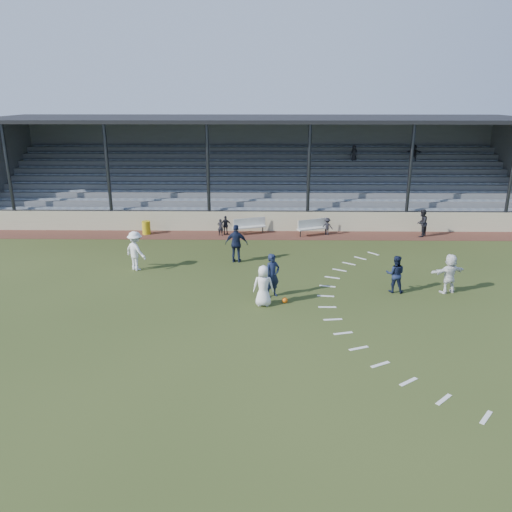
{
  "coord_description": "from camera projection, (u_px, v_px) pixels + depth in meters",
  "views": [
    {
      "loc": [
        0.31,
        -18.1,
        7.97
      ],
      "look_at": [
        0.0,
        2.5,
        1.3
      ],
      "focal_mm": 35.0,
      "sensor_mm": 36.0,
      "label": 1
    }
  ],
  "objects": [
    {
      "name": "sub_right",
      "position": [
        327.0,
        226.0,
        29.6
      ],
      "size": [
        0.74,
        0.55,
        1.02
      ],
      "primitive_type": "imported",
      "rotation": [
        0.0,
        0.0,
        2.86
      ],
      "color": "black",
      "rests_on": "cinder_track"
    },
    {
      "name": "player_navy_wing",
      "position": [
        236.0,
        244.0,
        24.68
      ],
      "size": [
        1.15,
        0.54,
        1.91
      ],
      "primitive_type": "imported",
      "rotation": [
        0.0,
        0.0,
        3.07
      ],
      "color": "#141C37",
      "rests_on": "ground"
    },
    {
      "name": "grandstand",
      "position": [
        259.0,
        182.0,
        34.47
      ],
      "size": [
        34.6,
        9.0,
        6.61
      ],
      "color": "slate",
      "rests_on": "ground"
    },
    {
      "name": "player_navy_lead",
      "position": [
        272.0,
        275.0,
        20.45
      ],
      "size": [
        0.8,
        0.74,
        1.83
      ],
      "primitive_type": "imported",
      "rotation": [
        0.0,
        0.0,
        0.6
      ],
      "color": "#141C37",
      "rests_on": "ground"
    },
    {
      "name": "player_white_back",
      "position": [
        449.0,
        274.0,
        20.86
      ],
      "size": [
        1.65,
        0.96,
        1.7
      ],
      "primitive_type": "imported",
      "rotation": [
        0.0,
        0.0,
        3.45
      ],
      "color": "white",
      "rests_on": "ground"
    },
    {
      "name": "football",
      "position": [
        285.0,
        300.0,
        20.02
      ],
      "size": [
        0.23,
        0.23,
        0.23
      ],
      "primitive_type": "sphere",
      "color": "#DF5D0D",
      "rests_on": "ground"
    },
    {
      "name": "trash_bin",
      "position": [
        146.0,
        228.0,
        29.77
      ],
      "size": [
        0.49,
        0.49,
        0.79
      ],
      "primitive_type": "cylinder",
      "color": "gold",
      "rests_on": "cinder_track"
    },
    {
      "name": "penalty_arc",
      "position": [
        360.0,
        307.0,
        19.62
      ],
      "size": [
        3.89,
        14.63,
        0.01
      ],
      "color": "silver",
      "rests_on": "ground"
    },
    {
      "name": "official",
      "position": [
        422.0,
        223.0,
        29.15
      ],
      "size": [
        0.97,
        1.0,
        1.63
      ],
      "primitive_type": "imported",
      "rotation": [
        0.0,
        0.0,
        4.07
      ],
      "color": "black",
      "rests_on": "cinder_track"
    },
    {
      "name": "player_white_wing",
      "position": [
        136.0,
        251.0,
        23.57
      ],
      "size": [
        1.4,
        1.28,
        1.89
      ],
      "primitive_type": "imported",
      "rotation": [
        0.0,
        0.0,
        2.52
      ],
      "color": "white",
      "rests_on": "ground"
    },
    {
      "name": "sub_left_far",
      "position": [
        226.0,
        225.0,
        29.62
      ],
      "size": [
        0.68,
        0.32,
        1.13
      ],
      "primitive_type": "imported",
      "rotation": [
        0.0,
        0.0,
        3.21
      ],
      "color": "black",
      "rests_on": "cinder_track"
    },
    {
      "name": "sub_left_near",
      "position": [
        220.0,
        227.0,
        29.46
      ],
      "size": [
        0.4,
        0.3,
        1.0
      ],
      "primitive_type": "imported",
      "rotation": [
        0.0,
        0.0,
        2.96
      ],
      "color": "black",
      "rests_on": "cinder_track"
    },
    {
      "name": "retaining_wall",
      "position": [
        258.0,
        221.0,
        30.48
      ],
      "size": [
        34.0,
        0.18,
        1.2
      ],
      "primitive_type": "cube",
      "color": "#C1BA94",
      "rests_on": "ground"
    },
    {
      "name": "cinder_track",
      "position": [
        258.0,
        235.0,
        29.67
      ],
      "size": [
        34.0,
        2.0,
        0.02
      ],
      "primitive_type": "cube",
      "color": "#4F291F",
      "rests_on": "ground"
    },
    {
      "name": "bench_left",
      "position": [
        249.0,
        225.0,
        29.8
      ],
      "size": [
        2.02,
        1.12,
        0.95
      ],
      "rotation": [
        0.0,
        0.0,
        0.35
      ],
      "color": "beige",
      "rests_on": "cinder_track"
    },
    {
      "name": "player_white_lead",
      "position": [
        263.0,
        286.0,
        19.57
      ],
      "size": [
        0.81,
        0.53,
        1.66
      ],
      "primitive_type": "imported",
      "rotation": [
        0.0,
        0.0,
        3.15
      ],
      "color": "white",
      "rests_on": "ground"
    },
    {
      "name": "player_navy_mid",
      "position": [
        395.0,
        274.0,
        20.94
      ],
      "size": [
        0.89,
        0.75,
        1.61
      ],
      "primitive_type": "imported",
      "rotation": [
        0.0,
        0.0,
        2.94
      ],
      "color": "#141C37",
      "rests_on": "ground"
    },
    {
      "name": "ground",
      "position": [
        255.0,
        307.0,
        19.68
      ],
      "size": [
        90.0,
        90.0,
        0.0
      ],
      "primitive_type": "plane",
      "color": "#303C18",
      "rests_on": "ground"
    },
    {
      "name": "bench_right",
      "position": [
        313.0,
        226.0,
        29.53
      ],
      "size": [
        1.99,
        1.23,
        0.95
      ],
      "rotation": [
        0.0,
        0.0,
        0.41
      ],
      "color": "beige",
      "rests_on": "cinder_track"
    }
  ]
}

